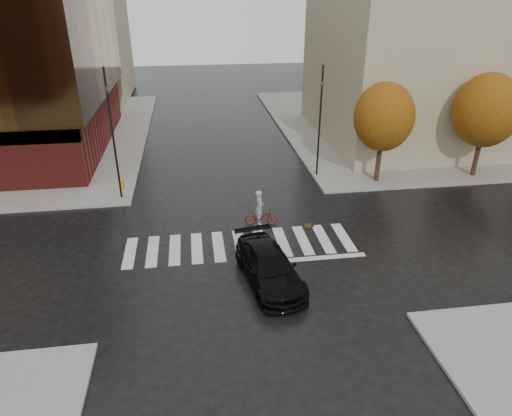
{
  "coord_description": "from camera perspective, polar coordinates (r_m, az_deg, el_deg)",
  "views": [
    {
      "loc": [
        -2.07,
        -19.54,
        11.94
      ],
      "look_at": [
        0.84,
        0.58,
        2.0
      ],
      "focal_mm": 32.0,
      "sensor_mm": 36.0,
      "label": 1
    }
  ],
  "objects": [
    {
      "name": "building_ne_tan",
      "position": [
        41.31,
        20.67,
        20.66
      ],
      "size": [
        16.0,
        16.0,
        18.0
      ],
      "primitive_type": "cube",
      "color": "tan",
      "rests_on": "sidewalk_ne"
    },
    {
      "name": "ground",
      "position": [
        22.99,
        -1.87,
        -5.24
      ],
      "size": [
        120.0,
        120.0,
        0.0
      ],
      "primitive_type": "plane",
      "color": "black",
      "rests_on": "ground"
    },
    {
      "name": "building_nw_far",
      "position": [
        58.26,
        -23.94,
        22.29
      ],
      "size": [
        14.0,
        12.0,
        20.0
      ],
      "primitive_type": "cube",
      "color": "tan",
      "rests_on": "sidewalk_nw"
    },
    {
      "name": "sedan",
      "position": [
        20.32,
        1.67,
        -7.36
      ],
      "size": [
        2.95,
        5.49,
        1.51
      ],
      "primitive_type": "imported",
      "rotation": [
        0.0,
        0.0,
        0.17
      ],
      "color": "black",
      "rests_on": "ground"
    },
    {
      "name": "crosswalk",
      "position": [
        23.42,
        -2.01,
        -4.6
      ],
      "size": [
        12.0,
        3.0,
        0.01
      ],
      "primitive_type": "cube",
      "color": "silver",
      "rests_on": "ground"
    },
    {
      "name": "tree_ne_b",
      "position": [
        33.81,
        26.89,
        10.8
      ],
      "size": [
        4.2,
        4.2,
        6.89
      ],
      "color": "black",
      "rests_on": "sidewalk_ne"
    },
    {
      "name": "sidewalk_ne",
      "position": [
        48.13,
        21.06,
        10.07
      ],
      "size": [
        30.0,
        30.0,
        0.15
      ],
      "primitive_type": "cube",
      "color": "gray",
      "rests_on": "ground"
    },
    {
      "name": "cyclist",
      "position": [
        24.98,
        0.58,
        -0.68
      ],
      "size": [
        1.87,
        0.8,
        2.07
      ],
      "rotation": [
        0.0,
        0.0,
        1.48
      ],
      "color": "maroon",
      "rests_on": "ground"
    },
    {
      "name": "tree_ne_a",
      "position": [
        30.46,
        15.7,
        10.88
      ],
      "size": [
        3.8,
        3.8,
        6.5
      ],
      "color": "black",
      "rests_on": "sidewalk_ne"
    },
    {
      "name": "traffic_light_nw",
      "position": [
        27.96,
        -17.61,
        9.76
      ],
      "size": [
        0.2,
        0.16,
        7.82
      ],
      "rotation": [
        0.0,
        0.0,
        -1.59
      ],
      "color": "black",
      "rests_on": "sidewalk_nw"
    },
    {
      "name": "fire_hydrant",
      "position": [
        30.36,
        -16.39,
        2.97
      ],
      "size": [
        0.28,
        0.28,
        0.77
      ],
      "color": "orange",
      "rests_on": "sidewalk_nw"
    },
    {
      "name": "manhole",
      "position": [
        25.36,
        6.63,
        -2.2
      ],
      "size": [
        0.66,
        0.66,
        0.01
      ],
      "primitive_type": "cylinder",
      "rotation": [
        0.0,
        0.0,
        0.24
      ],
      "color": "#4C391B",
      "rests_on": "ground"
    },
    {
      "name": "traffic_light_ne",
      "position": [
        30.7,
        8.03,
        11.47
      ],
      "size": [
        0.19,
        0.21,
        7.34
      ],
      "rotation": [
        0.0,
        0.0,
        3.37
      ],
      "color": "black",
      "rests_on": "sidewalk_ne"
    }
  ]
}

